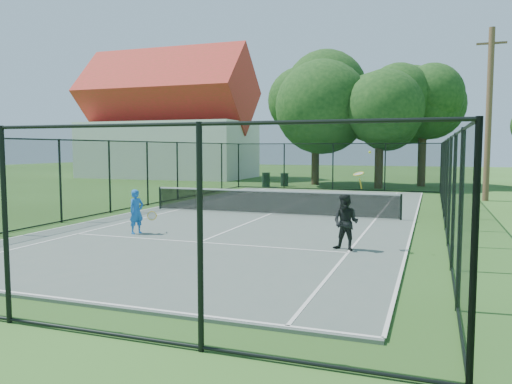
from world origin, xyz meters
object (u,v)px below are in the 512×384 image
(trash_bin_right, at_px, (284,180))
(player_blue, at_px, (137,212))
(player_black, at_px, (346,222))
(utility_pole, at_px, (489,114))
(trash_bin_left, at_px, (266,180))
(tennis_net, at_px, (270,201))

(trash_bin_right, distance_m, player_blue, 20.80)
(player_blue, height_order, player_black, player_black)
(utility_pole, height_order, player_blue, utility_pole)
(player_black, bearing_deg, trash_bin_left, 113.73)
(trash_bin_left, relative_size, utility_pole, 0.11)
(tennis_net, height_order, player_blue, player_blue)
(trash_bin_left, xyz_separation_m, player_black, (8.90, -20.24, 0.29))
(tennis_net, bearing_deg, player_blue, -113.17)
(utility_pole, bearing_deg, tennis_net, -133.75)
(trash_bin_right, height_order, utility_pole, utility_pole)
(player_blue, bearing_deg, tennis_net, 66.83)
(utility_pole, bearing_deg, player_black, -106.98)
(utility_pole, xyz_separation_m, player_black, (-4.61, -15.11, -3.60))
(tennis_net, height_order, trash_bin_right, tennis_net)
(trash_bin_right, bearing_deg, player_black, -69.70)
(tennis_net, bearing_deg, trash_bin_right, 104.26)
(tennis_net, distance_m, utility_pole, 13.03)
(player_black, bearing_deg, tennis_net, 123.23)
(trash_bin_left, distance_m, utility_pole, 14.97)
(trash_bin_right, height_order, player_black, player_black)
(player_blue, bearing_deg, trash_bin_left, 97.03)
(trash_bin_left, xyz_separation_m, trash_bin_right, (1.07, 0.91, -0.03))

